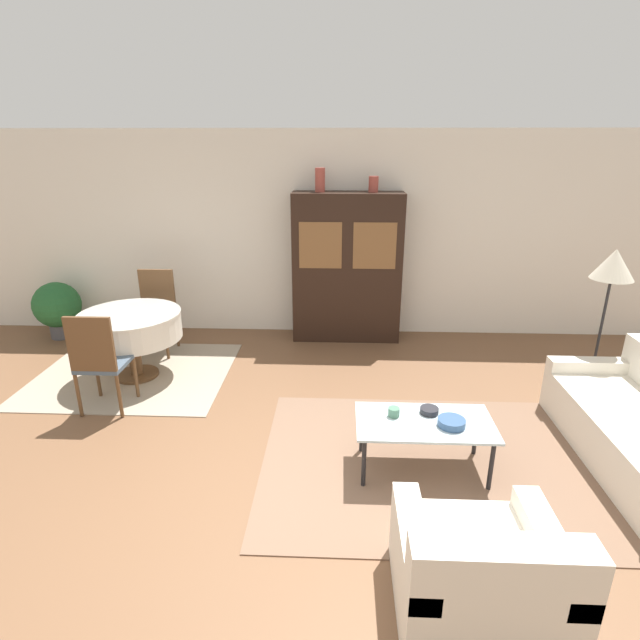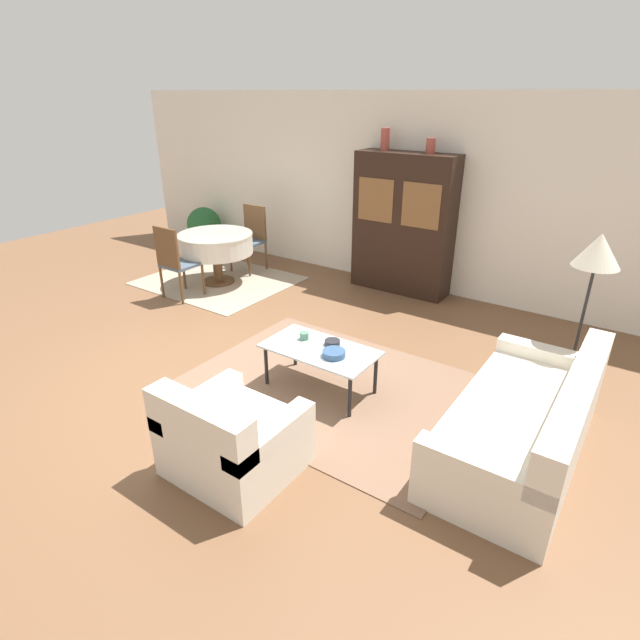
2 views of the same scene
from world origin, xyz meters
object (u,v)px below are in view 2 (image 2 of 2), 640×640
potted_plant (204,226)px  floor_lamp (597,257)px  bowl_small (332,342)px  vase_short (431,146)px  cup (304,336)px  vase_tall (385,139)px  dining_chair_near (175,259)px  coffee_table (320,352)px  dining_table (216,244)px  armchair (231,440)px  bowl (334,354)px  dining_chair_far (251,235)px  display_cabinet (403,224)px  couch (525,425)px

potted_plant → floor_lamp: bearing=-11.6°
bowl_small → vase_short: vase_short is taller
cup → vase_tall: (-0.72, 2.85, 1.60)m
dining_chair_near → bowl_small: dining_chair_near is taller
cup → vase_tall: 3.35m
bowl_small → potted_plant: 5.26m
coffee_table → potted_plant: bearing=148.6°
dining_chair_near → vase_tall: size_ratio=3.54×
dining_table → potted_plant: potted_plant is taller
armchair → bowl: 1.30m
dining_chair_far → armchair: bearing=130.1°
dining_chair_near → vase_short: vase_short is taller
dining_chair_far → vase_short: bearing=-168.4°
bowl_small → dining_chair_far: bearing=143.8°
bowl → vase_tall: vase_tall is taller
dining_table → bowl: 3.60m
bowl_small → vase_tall: size_ratio=0.52×
coffee_table → cup: 0.26m
floor_lamp → display_cabinet: bearing=149.9°
armchair → dining_chair_far: bearing=130.1°
coffee_table → bowl_small: bowl_small is taller
dining_chair_far → cup: size_ratio=11.15×
dining_chair_near → bowl: (3.20, -0.87, -0.10)m
vase_tall → couch: bearing=-44.4°
dining_table → armchair: bearing=-43.2°
dining_chair_near → vase_tall: 3.30m
coffee_table → dining_table: bearing=152.1°
dining_table → floor_lamp: (4.99, -0.17, 0.73)m
floor_lamp → vase_tall: (-2.95, 1.51, 0.74)m
floor_lamp → bowl_small: floor_lamp is taller
display_cabinet → vase_tall: size_ratio=6.68×
bowl_small → armchair: bearing=-87.7°
display_cabinet → bowl_small: size_ratio=12.91×
dining_table → vase_tall: (2.04, 1.33, 1.48)m
bowl → bowl_small: bearing=127.1°
bowl → vase_tall: bearing=111.2°
floor_lamp → vase_short: 2.83m
vase_tall → coffee_table: bearing=-71.8°
armchair → vase_short: 4.63m
bowl → vase_tall: 3.58m
dining_table → vase_short: 3.34m
armchair → cup: (-0.35, 1.41, 0.20)m
dining_chair_near → dining_chair_far: (0.00, 1.56, 0.00)m
vase_short → display_cabinet: bearing=-179.8°
cup → floor_lamp: bearing=31.1°
floor_lamp → dining_chair_near: bearing=-173.1°
armchair → bowl_small: bearing=92.3°
bowl_small → vase_tall: (-1.01, 2.79, 1.61)m
dining_chair_near → vase_short: (2.71, 2.11, 1.46)m
potted_plant → couch: bearing=-22.2°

